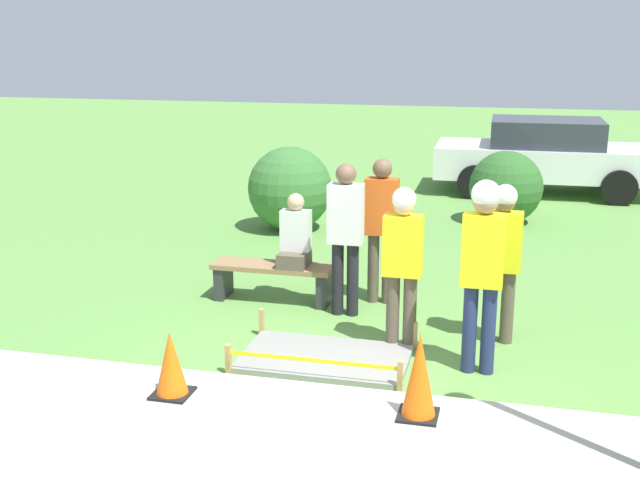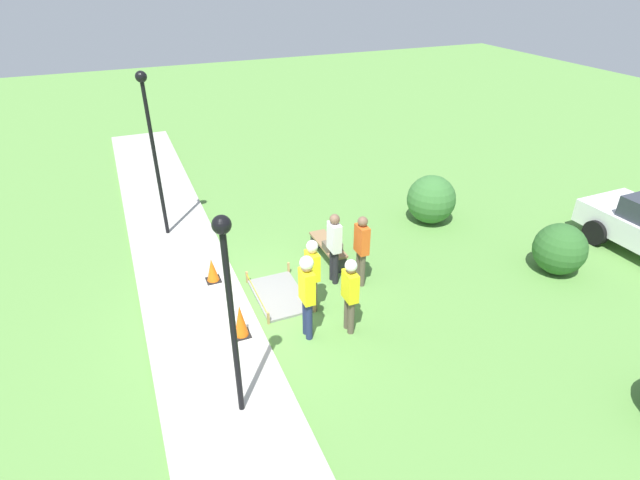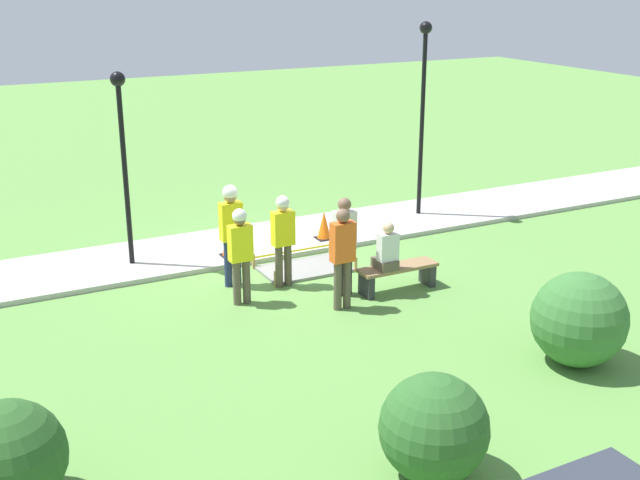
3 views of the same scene
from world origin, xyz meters
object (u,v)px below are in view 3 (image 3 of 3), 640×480
at_px(lamppost_far, 423,93).
at_px(traffic_cone_far_patch, 229,239).
at_px(park_bench, 398,273).
at_px(worker_trainee, 241,248).
at_px(person_seated_on_bench, 387,251).
at_px(lamppost_near, 122,140).
at_px(traffic_cone_near_patch, 324,225).
at_px(bystander_in_gray_shirt, 344,240).
at_px(worker_assistant, 283,233).
at_px(worker_supervisor, 231,225).
at_px(bystander_in_orange_shirt, 343,253).

bearing_deg(lamppost_far, traffic_cone_far_patch, 8.84).
bearing_deg(park_bench, traffic_cone_far_patch, -52.91).
xyz_separation_m(park_bench, worker_trainee, (2.76, -0.72, 0.70)).
bearing_deg(park_bench, person_seated_on_bench, 10.25).
bearing_deg(lamppost_near, traffic_cone_near_patch, 174.58).
bearing_deg(park_bench, worker_trainee, -14.57).
bearing_deg(bystander_in_gray_shirt, park_bench, 164.65).
height_order(traffic_cone_near_patch, worker_assistant, worker_assistant).
height_order(worker_supervisor, bystander_in_orange_shirt, worker_supervisor).
bearing_deg(worker_supervisor, person_seated_on_bench, 144.80).
bearing_deg(person_seated_on_bench, traffic_cone_near_patch, -95.73).
xyz_separation_m(traffic_cone_near_patch, person_seated_on_bench, (0.30, 3.03, 0.43)).
height_order(park_bench, bystander_in_orange_shirt, bystander_in_orange_shirt).
xyz_separation_m(traffic_cone_far_patch, worker_supervisor, (0.42, 1.28, 0.70)).
distance_m(person_seated_on_bench, bystander_in_orange_shirt, 1.07).
distance_m(park_bench, worker_trainee, 2.93).
distance_m(traffic_cone_far_patch, worker_assistant, 1.86).
bearing_deg(worker_supervisor, traffic_cone_near_patch, -151.91).
distance_m(traffic_cone_far_patch, person_seated_on_bench, 3.49).
relative_size(worker_assistant, lamppost_near, 0.47).
distance_m(worker_assistant, bystander_in_orange_shirt, 1.49).
distance_m(park_bench, bystander_in_gray_shirt, 1.23).
relative_size(traffic_cone_near_patch, worker_trainee, 0.35).
bearing_deg(traffic_cone_far_patch, lamppost_near, -14.98).
bearing_deg(traffic_cone_far_patch, park_bench, 127.09).
bearing_deg(park_bench, bystander_in_gray_shirt, -15.35).
relative_size(traffic_cone_far_patch, lamppost_far, 0.17).
xyz_separation_m(traffic_cone_near_patch, bystander_in_gray_shirt, (1.00, 2.71, 0.64)).
distance_m(worker_supervisor, bystander_in_orange_shirt, 2.27).
bearing_deg(traffic_cone_near_patch, worker_supervisor, 28.09).
bearing_deg(person_seated_on_bench, bystander_in_gray_shirt, -24.52).
xyz_separation_m(traffic_cone_far_patch, bystander_in_gray_shirt, (-1.19, 2.60, 0.56)).
xyz_separation_m(lamppost_near, lamppost_far, (-6.91, -0.29, 0.38)).
height_order(bystander_in_orange_shirt, bystander_in_gray_shirt, bystander_in_gray_shirt).
bearing_deg(worker_assistant, worker_trainee, 22.85).
bearing_deg(lamppost_far, traffic_cone_near_patch, 13.25).
distance_m(park_bench, worker_assistant, 2.21).
bearing_deg(traffic_cone_far_patch, bystander_in_gray_shirt, 114.68).
relative_size(traffic_cone_near_patch, bystander_in_orange_shirt, 0.34).
bearing_deg(worker_trainee, bystander_in_gray_shirt, 165.86).
bearing_deg(person_seated_on_bench, park_bench, -169.75).
bearing_deg(bystander_in_gray_shirt, traffic_cone_near_patch, -110.22).
distance_m(traffic_cone_near_patch, bystander_in_orange_shirt, 3.57).
bearing_deg(person_seated_on_bench, worker_supervisor, -35.20).
relative_size(worker_supervisor, lamppost_far, 0.44).
bearing_deg(lamppost_far, worker_assistant, 28.42).
bearing_deg(lamppost_far, person_seated_on_bench, 49.46).
height_order(traffic_cone_far_patch, bystander_in_gray_shirt, bystander_in_gray_shirt).
distance_m(traffic_cone_near_patch, park_bench, 2.98).
bearing_deg(worker_trainee, bystander_in_orange_shirt, 145.67).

